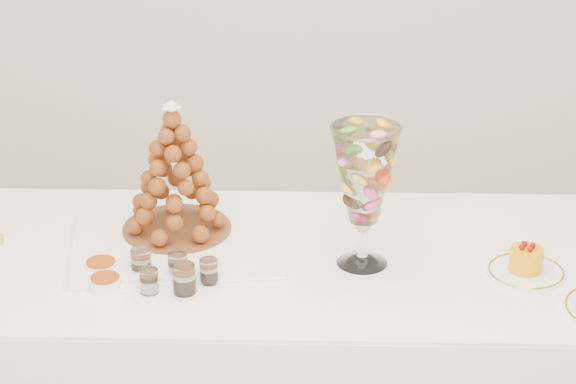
{
  "coord_description": "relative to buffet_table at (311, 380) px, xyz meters",
  "views": [
    {
      "loc": [
        0.1,
        -2.52,
        2.22
      ],
      "look_at": [
        -0.01,
        0.22,
        0.93
      ],
      "focal_mm": 70.0,
      "sensor_mm": 36.0,
      "label": 1
    }
  ],
  "objects": [
    {
      "name": "macaron_vase",
      "position": [
        0.13,
        -0.03,
        0.64
      ],
      "size": [
        0.18,
        0.18,
        0.39
      ],
      "color": "white",
      "rests_on": "buffet_table"
    },
    {
      "name": "verrine_c",
      "position": [
        -0.26,
        -0.15,
        0.43
      ],
      "size": [
        0.05,
        0.05,
        0.06
      ],
      "primitive_type": "cylinder",
      "rotation": [
        0.0,
        0.0,
        0.12
      ],
      "color": "white",
      "rests_on": "buffet_table"
    },
    {
      "name": "verrine_a",
      "position": [
        -0.44,
        -0.11,
        0.43
      ],
      "size": [
        0.07,
        0.07,
        0.07
      ],
      "primitive_type": "cylinder",
      "rotation": [
        0.0,
        0.0,
        -0.28
      ],
      "color": "white",
      "rests_on": "buffet_table"
    },
    {
      "name": "lace_tray",
      "position": [
        -0.37,
        0.05,
        0.4
      ],
      "size": [
        0.62,
        0.5,
        0.02
      ],
      "primitive_type": "cube",
      "rotation": [
        0.0,
        0.0,
        0.15
      ],
      "color": "white",
      "rests_on": "buffet_table"
    },
    {
      "name": "croquembouche",
      "position": [
        -0.38,
        0.11,
        0.6
      ],
      "size": [
        0.3,
        0.3,
        0.38
      ],
      "rotation": [
        0.0,
        0.0,
        0.11
      ],
      "color": "brown",
      "rests_on": "lace_tray"
    },
    {
      "name": "verrine_b",
      "position": [
        -0.34,
        -0.13,
        0.43
      ],
      "size": [
        0.06,
        0.06,
        0.07
      ],
      "primitive_type": "cylinder",
      "rotation": [
        0.0,
        0.0,
        0.27
      ],
      "color": "white",
      "rests_on": "buffet_table"
    },
    {
      "name": "verrine_d",
      "position": [
        -0.41,
        -0.2,
        0.43
      ],
      "size": [
        0.06,
        0.06,
        0.06
      ],
      "primitive_type": "cylinder",
      "rotation": [
        0.0,
        0.0,
        -0.2
      ],
      "color": "white",
      "rests_on": "buffet_table"
    },
    {
      "name": "verrine_e",
      "position": [
        -0.32,
        -0.2,
        0.43
      ],
      "size": [
        0.06,
        0.06,
        0.08
      ],
      "primitive_type": "cylinder",
      "rotation": [
        0.0,
        0.0,
        -0.07
      ],
      "color": "white",
      "rests_on": "buffet_table"
    },
    {
      "name": "buffet_table",
      "position": [
        0.0,
        0.0,
        0.0
      ],
      "size": [
        2.08,
        0.86,
        0.79
      ],
      "rotation": [
        0.0,
        0.0,
        0.01
      ],
      "color": "white",
      "rests_on": "ground"
    },
    {
      "name": "cake_plate",
      "position": [
        0.56,
        -0.07,
        0.4
      ],
      "size": [
        0.2,
        0.2,
        0.01
      ],
      "primitive_type": "cylinder",
      "color": "white",
      "rests_on": "buffet_table"
    },
    {
      "name": "mousse_cake",
      "position": [
        0.56,
        -0.06,
        0.44
      ],
      "size": [
        0.09,
        0.09,
        0.08
      ],
      "color": "#EB9E0A",
      "rests_on": "cake_plate"
    },
    {
      "name": "ramekin_front",
      "position": [
        -0.52,
        -0.18,
        0.41
      ],
      "size": [
        0.08,
        0.08,
        0.03
      ],
      "primitive_type": "cylinder",
      "color": "white",
      "rests_on": "buffet_table"
    },
    {
      "name": "ramekin_back",
      "position": [
        -0.55,
        -0.1,
        0.41
      ],
      "size": [
        0.09,
        0.09,
        0.03
      ],
      "primitive_type": "cylinder",
      "color": "white",
      "rests_on": "buffet_table"
    }
  ]
}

